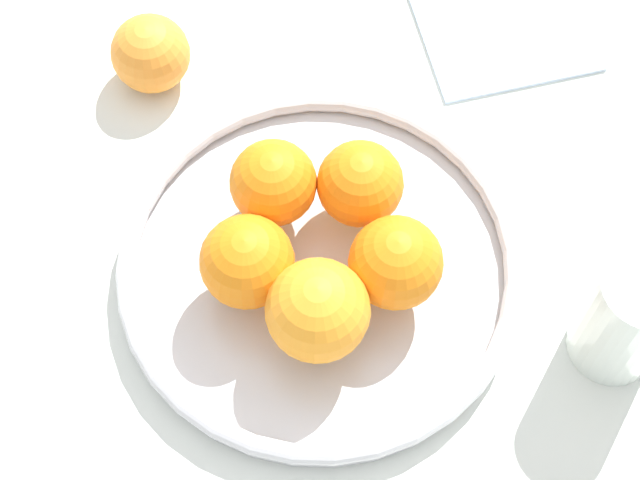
{
  "coord_description": "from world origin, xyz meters",
  "views": [
    {
      "loc": [
        -0.11,
        0.33,
        0.77
      ],
      "look_at": [
        0.0,
        0.0,
        0.06
      ],
      "focal_mm": 60.0,
      "sensor_mm": 36.0,
      "label": 1
    }
  ],
  "objects": [
    {
      "name": "ground_plane",
      "position": [
        0.0,
        0.0,
        0.0
      ],
      "size": [
        4.0,
        4.0,
        0.0
      ],
      "primitive_type": "plane",
      "color": "silver"
    },
    {
      "name": "fruit_bowl",
      "position": [
        0.0,
        0.0,
        0.01
      ],
      "size": [
        0.32,
        0.32,
        0.03
      ],
      "color": "silver",
      "rests_on": "ground_plane"
    },
    {
      "name": "orange_pile",
      "position": [
        -0.0,
        0.0,
        0.06
      ],
      "size": [
        0.18,
        0.18,
        0.08
      ],
      "color": "orange",
      "rests_on": "fruit_bowl"
    },
    {
      "name": "stray_orange",
      "position": [
        0.2,
        -0.14,
        0.03
      ],
      "size": [
        0.07,
        0.07,
        0.07
      ],
      "primitive_type": "sphere",
      "color": "orange",
      "rests_on": "ground_plane"
    },
    {
      "name": "drinking_glass",
      "position": [
        -0.23,
        -0.02,
        0.06
      ],
      "size": [
        0.07,
        0.07,
        0.11
      ],
      "primitive_type": "cylinder",
      "color": "silver",
      "rests_on": "ground_plane"
    },
    {
      "name": "napkin_folded",
      "position": [
        -0.07,
        -0.29,
        0.0
      ],
      "size": [
        0.2,
        0.2,
        0.01
      ],
      "primitive_type": "cube",
      "rotation": [
        0.0,
        0.0,
        0.57
      ],
      "color": "silver",
      "rests_on": "ground_plane"
    }
  ]
}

